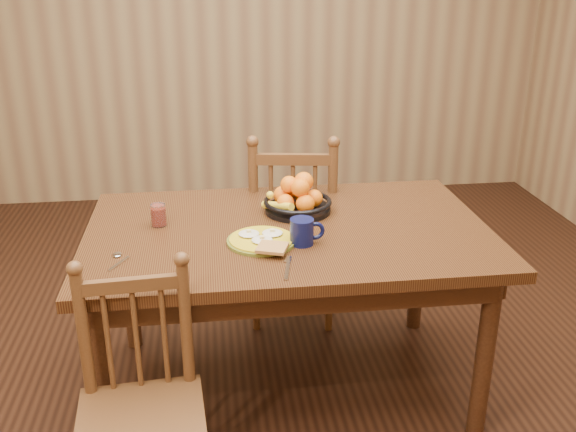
{
  "coord_description": "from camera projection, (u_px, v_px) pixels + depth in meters",
  "views": [
    {
      "loc": [
        -0.3,
        -2.34,
        1.75
      ],
      "look_at": [
        0.0,
        0.0,
        0.8
      ],
      "focal_mm": 40.0,
      "sensor_mm": 36.0,
      "label": 1
    }
  ],
  "objects": [
    {
      "name": "room",
      "position": [
        288.0,
        76.0,
        2.34
      ],
      "size": [
        4.52,
        5.02,
        2.72
      ],
      "color": "black",
      "rests_on": "ground"
    },
    {
      "name": "dining_table",
      "position": [
        288.0,
        247.0,
        2.59
      ],
      "size": [
        1.6,
        1.0,
        0.75
      ],
      "color": "black",
      "rests_on": "ground"
    },
    {
      "name": "chair_far",
      "position": [
        293.0,
        232.0,
        3.2
      ],
      "size": [
        0.51,
        0.49,
        0.99
      ],
      "rotation": [
        0.0,
        0.0,
        2.99
      ],
      "color": "#482B15",
      "rests_on": "ground"
    },
    {
      "name": "chair_near",
      "position": [
        141.0,
        409.0,
        2.03
      ],
      "size": [
        0.42,
        0.4,
        0.87
      ],
      "rotation": [
        0.0,
        0.0,
        0.07
      ],
      "color": "#482B15",
      "rests_on": "ground"
    },
    {
      "name": "breakfast_plate",
      "position": [
        262.0,
        240.0,
        2.42
      ],
      "size": [
        0.26,
        0.3,
        0.04
      ],
      "color": "#59601E",
      "rests_on": "dining_table"
    },
    {
      "name": "fork",
      "position": [
        287.0,
        266.0,
        2.23
      ],
      "size": [
        0.05,
        0.18,
        0.0
      ],
      "rotation": [
        0.0,
        0.0,
        -0.19
      ],
      "color": "silver",
      "rests_on": "dining_table"
    },
    {
      "name": "spoon",
      "position": [
        118.0,
        257.0,
        2.3
      ],
      "size": [
        0.06,
        0.15,
        0.01
      ],
      "rotation": [
        0.0,
        0.0,
        -0.48
      ],
      "color": "silver",
      "rests_on": "dining_table"
    },
    {
      "name": "coffee_mug",
      "position": [
        303.0,
        231.0,
        2.4
      ],
      "size": [
        0.13,
        0.09,
        0.1
      ],
      "color": "#090D35",
      "rests_on": "dining_table"
    },
    {
      "name": "juice_glass",
      "position": [
        159.0,
        216.0,
        2.57
      ],
      "size": [
        0.06,
        0.06,
        0.09
      ],
      "color": "silver",
      "rests_on": "dining_table"
    },
    {
      "name": "fruit_bowl",
      "position": [
        297.0,
        199.0,
        2.7
      ],
      "size": [
        0.29,
        0.29,
        0.17
      ],
      "color": "black",
      "rests_on": "dining_table"
    }
  ]
}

